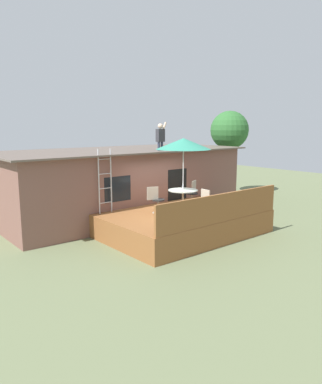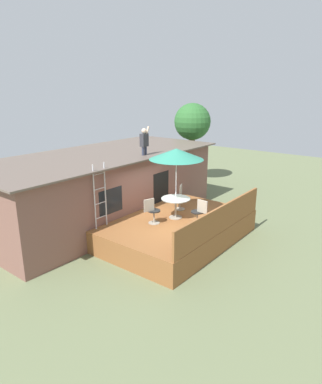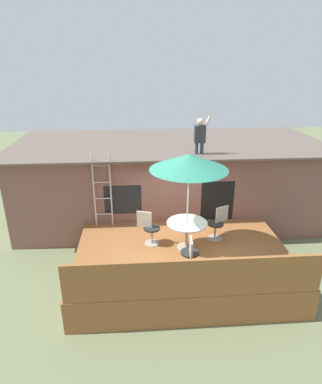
# 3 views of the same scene
# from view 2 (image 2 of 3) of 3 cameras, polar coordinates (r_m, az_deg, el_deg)

# --- Properties ---
(ground_plane) EXTENTS (40.00, 40.00, 0.00)m
(ground_plane) POSITION_cam_2_polar(r_m,az_deg,el_deg) (12.74, 2.15, -7.82)
(ground_plane) COLOR #66704C
(house) EXTENTS (10.50, 4.50, 2.79)m
(house) POSITION_cam_2_polar(r_m,az_deg,el_deg) (14.53, -9.35, 0.97)
(house) COLOR brown
(house) RESTS_ON ground
(deck) EXTENTS (5.46, 3.90, 0.80)m
(deck) POSITION_cam_2_polar(r_m,az_deg,el_deg) (12.58, 2.17, -6.16)
(deck) COLOR brown
(deck) RESTS_ON ground
(deck_railing) EXTENTS (5.36, 0.08, 0.90)m
(deck_railing) POSITION_cam_2_polar(r_m,az_deg,el_deg) (11.34, 10.04, -4.42)
(deck_railing) COLOR brown
(deck_railing) RESTS_ON deck
(patio_table) EXTENTS (1.04, 1.04, 0.74)m
(patio_table) POSITION_cam_2_polar(r_m,az_deg,el_deg) (12.33, 2.46, -1.75)
(patio_table) COLOR #A59E8C
(patio_table) RESTS_ON deck
(patio_umbrella) EXTENTS (1.90, 1.90, 2.54)m
(patio_umbrella) POSITION_cam_2_polar(r_m,az_deg,el_deg) (11.89, 2.57, 6.33)
(patio_umbrella) COLOR silver
(patio_umbrella) RESTS_ON deck
(step_ladder) EXTENTS (0.52, 0.04, 2.20)m
(step_ladder) POSITION_cam_2_polar(r_m,az_deg,el_deg) (11.53, -10.11, -0.64)
(step_ladder) COLOR silver
(step_ladder) RESTS_ON deck
(person_figure) EXTENTS (0.47, 0.20, 1.11)m
(person_figure) POSITION_cam_2_polar(r_m,az_deg,el_deg) (13.56, -2.79, 8.70)
(person_figure) COLOR #33384C
(person_figure) RESTS_ON house
(patio_chair_left) EXTENTS (0.61, 0.44, 0.92)m
(patio_chair_left) POSITION_cam_2_polar(r_m,az_deg,el_deg) (11.84, -1.47, -3.21)
(patio_chair_left) COLOR #A59E8C
(patio_chair_left) RESTS_ON deck
(patio_chair_right) EXTENTS (0.59, 0.44, 0.92)m
(patio_chair_right) POSITION_cam_2_polar(r_m,az_deg,el_deg) (13.33, 3.20, -0.91)
(patio_chair_right) COLOR #A59E8C
(patio_chair_right) RESTS_ON deck
(patio_chair_near) EXTENTS (0.44, 0.62, 0.92)m
(patio_chair_near) POSITION_cam_2_polar(r_m,az_deg,el_deg) (11.78, 6.35, -3.40)
(patio_chair_near) COLOR #A59E8C
(patio_chair_near) RESTS_ON deck
(backyard_tree) EXTENTS (2.08, 2.08, 4.56)m
(backyard_tree) POSITION_cam_2_polar(r_m,az_deg,el_deg) (20.01, 5.23, 11.35)
(backyard_tree) COLOR brown
(backyard_tree) RESTS_ON ground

